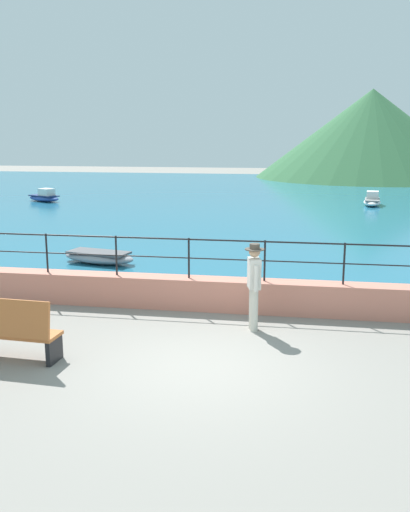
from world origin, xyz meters
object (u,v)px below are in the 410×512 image
object	(u,v)px
bench_main	(8,329)
person_walking	(254,282)
boat_2	(99,257)
boat_0	(44,197)
boat_1	(372,201)

from	to	relation	value
bench_main	person_walking	xyz separation A→B (m)	(4.00, 2.27, 0.42)
boat_2	boat_0	bearing A→B (deg)	120.46
boat_0	boat_2	xyz separation A→B (m)	(8.81, -14.98, -0.07)
boat_2	boat_1	bearing A→B (deg)	59.02
boat_2	bench_main	bearing A→B (deg)	-81.78
boat_1	person_walking	bearing A→B (deg)	-102.49
person_walking	boat_2	size ratio (longest dim) A/B	0.72
boat_1	boat_2	world-z (taller)	boat_1
person_walking	bench_main	bearing A→B (deg)	-150.38
boat_1	boat_2	bearing A→B (deg)	-120.98
boat_0	boat_2	world-z (taller)	boat_0
bench_main	person_walking	world-z (taller)	person_walking
bench_main	boat_1	xyz separation A→B (m)	(8.70, 23.47, -0.23)
boat_0	boat_1	world-z (taller)	same
boat_1	bench_main	bearing A→B (deg)	-110.33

